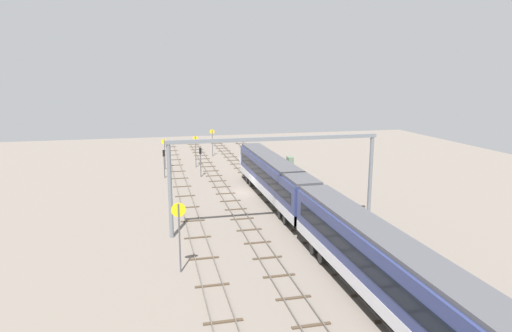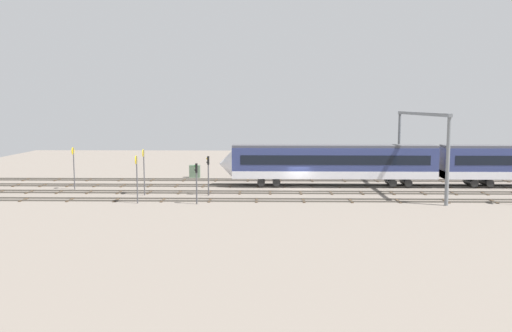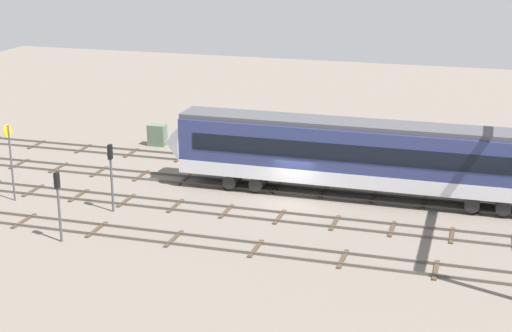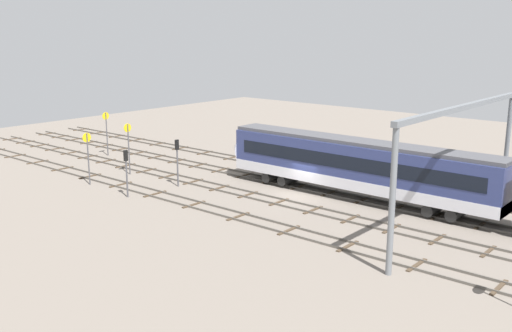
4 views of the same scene
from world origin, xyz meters
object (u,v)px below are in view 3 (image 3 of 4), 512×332
at_px(speed_sign_distant_end, 10,153).
at_px(signal_light_trackside_approach, 111,168).
at_px(signal_light_trackside_departure, 58,196).
at_px(relay_cabinet, 157,135).

bearing_deg(speed_sign_distant_end, signal_light_trackside_approach, 179.94).
bearing_deg(speed_sign_distant_end, signal_light_trackside_departure, 141.01).
height_order(speed_sign_distant_end, signal_light_trackside_approach, speed_sign_distant_end).
xyz_separation_m(speed_sign_distant_end, signal_light_trackside_approach, (-6.89, 0.01, -0.36)).
xyz_separation_m(signal_light_trackside_departure, relay_cabinet, (2.78, -19.54, -1.82)).
bearing_deg(relay_cabinet, signal_light_trackside_departure, 98.10).
bearing_deg(relay_cabinet, signal_light_trackside_approach, 103.19).
relative_size(signal_light_trackside_approach, signal_light_trackside_departure, 1.06).
distance_m(signal_light_trackside_approach, relay_cabinet, 14.98).
xyz_separation_m(signal_light_trackside_approach, relay_cabinet, (3.39, -14.46, -1.95)).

